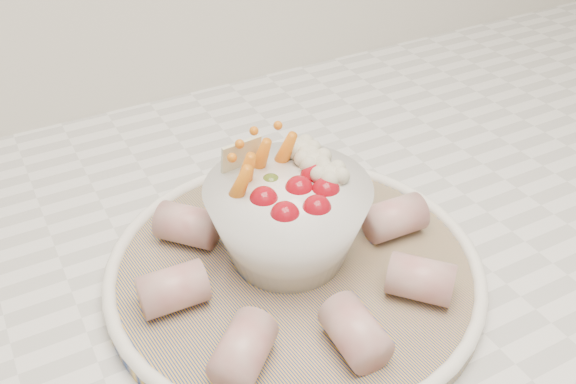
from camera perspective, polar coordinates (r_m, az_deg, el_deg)
serving_platter at (r=0.57m, az=0.59°, el=-6.84°), size 0.36×0.36×0.02m
veggie_bowl at (r=0.55m, az=0.03°, el=-2.24°), size 0.14×0.14×0.11m
cured_meat_rolls at (r=0.55m, az=0.50°, el=-5.17°), size 0.27×0.27×0.04m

